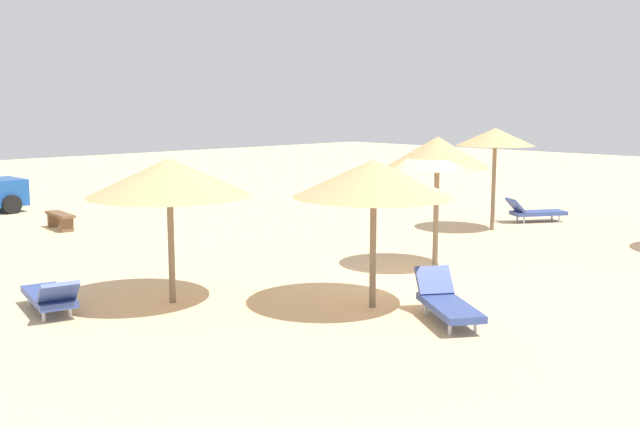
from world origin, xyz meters
The scene contains 9 objects.
ground_plane centered at (0.00, 0.00, 0.00)m, with size 80.00×80.00×0.00m, color #DBBA8C.
parasol_0 centered at (-1.80, -0.24, 2.37)m, with size 2.91×2.91×2.71m.
parasol_1 centered at (6.94, 2.90, 2.71)m, with size 2.25×2.25×2.98m.
parasol_4 centered at (-4.25, 2.58, 2.36)m, with size 3.01×3.01×2.71m.
parasol_5 centered at (1.68, 0.99, 2.61)m, with size 2.33×2.33×2.97m.
lounger_0 centered at (-1.53, -1.71, 0.32)m, with size 1.55×1.90×0.79m.
lounger_1 centered at (9.17, 2.81, 0.32)m, with size 1.93×1.52×0.76m.
lounger_4 centered at (-6.21, 3.46, 0.32)m, with size 1.01×1.97×0.74m.
bench_0 centered at (-2.15, 11.81, 0.35)m, with size 0.56×1.53×0.49m.
Camera 1 is at (-11.67, -9.08, 3.71)m, focal length 41.77 mm.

